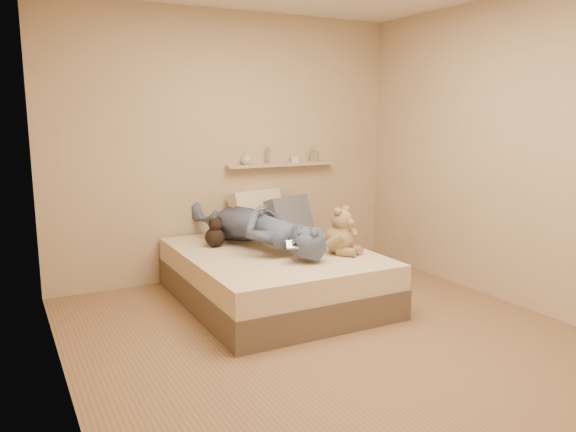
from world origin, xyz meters
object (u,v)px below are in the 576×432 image
game_console (298,244)px  teddy_bear (341,234)px  person (256,225)px  dark_plush (215,234)px  bed (273,276)px  wall_shelf (281,165)px  pillow_cream (257,211)px  pillow_grey (289,214)px

game_console → teddy_bear: (0.49, 0.14, 0.01)m
game_console → person: bearing=93.3°
game_console → dark_plush: size_ratio=0.73×
bed → wall_shelf: size_ratio=1.58×
game_console → pillow_cream: bearing=78.9°
person → game_console: bearing=81.8°
game_console → person: person is taller
dark_plush → pillow_grey: (0.92, 0.32, 0.05)m
dark_plush → person: bearing=-28.1°
dark_plush → pillow_grey: bearing=19.4°
bed → game_console: size_ratio=9.60×
dark_plush → person: 0.38m
bed → pillow_grey: bearing=52.9°
pillow_cream → pillow_grey: (0.29, -0.14, -0.03)m
person → pillow_cream: bearing=-126.6°
teddy_bear → pillow_cream: size_ratio=0.74×
teddy_bear → pillow_grey: teddy_bear is taller
pillow_cream → bed: bearing=-105.6°
pillow_cream → pillow_grey: bearing=-25.8°
teddy_bear → pillow_grey: size_ratio=0.82×
pillow_cream → person: (-0.30, -0.64, -0.00)m
bed → teddy_bear: 0.71m
bed → pillow_cream: pillow_cream is taller
pillow_grey → game_console: bearing=-114.8°
bed → teddy_bear: size_ratio=4.65×
bed → wall_shelf: (0.55, 0.91, 0.88)m
pillow_grey → wall_shelf: bearing=82.9°
teddy_bear → person: (-0.53, 0.55, 0.03)m
teddy_bear → bed: bearing=142.2°
bed → wall_shelf: bearing=58.8°
dark_plush → pillow_grey: pillow_grey is taller
bed → teddy_bear: teddy_bear is taller
game_console → pillow_cream: size_ratio=0.36×
pillow_cream → person: size_ratio=0.34×
dark_plush → pillow_cream: bearing=36.4°
dark_plush → person: person is taller
teddy_bear → pillow_cream: (-0.23, 1.19, 0.03)m
dark_plush → game_console: bearing=-67.1°
dark_plush → pillow_grey: size_ratio=0.54×
pillow_cream → wall_shelf: size_ratio=0.46×
bed → person: (-0.07, 0.19, 0.42)m
game_console → teddy_bear: teddy_bear is taller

